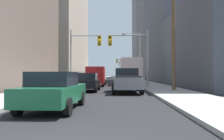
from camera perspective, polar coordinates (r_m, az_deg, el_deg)
The scene contains 15 objects.
sidewalk_left at distance 53.90m, azimuth -4.66°, elevation -2.52°, with size 3.45×160.00×0.15m, color #9E9E99.
sidewalk_right at distance 53.71m, azimuth 6.12°, elevation -2.52°, with size 3.45×160.00×0.15m, color #9E9E99.
city_bus at distance 31.48m, azimuth 4.27°, elevation -0.17°, with size 2.91×11.58×3.40m.
pickup_truck_grey at distance 17.25m, azimuth 3.86°, elevation -2.73°, with size 2.20×5.43×1.90m.
cargo_van_red at distance 26.36m, azimuth -4.13°, elevation -1.39°, with size 2.17×5.28×2.26m.
sedan_green at distance 9.13m, azimuth -14.79°, elevation -5.19°, with size 1.95×4.24×1.52m.
sedan_black at distance 18.45m, azimuth -6.47°, elevation -3.12°, with size 1.95×4.22×1.52m.
sedan_maroon at distance 22.79m, azimuth 3.63°, elevation -2.74°, with size 1.95×4.25×1.52m.
traffic_signal_near_left at distance 22.89m, azimuth -7.28°, elevation 5.41°, with size 3.23×0.44×6.00m.
traffic_signal_near_right at distance 22.64m, azimuth 4.73°, elevation 5.58°, with size 4.09×0.44×6.00m.
traffic_signal_far_right at distance 58.18m, azimuth 3.11°, elevation 1.49°, with size 3.73×0.44×6.00m.
utility_pole_right at distance 18.70m, azimuth 15.61°, elevation 11.99°, with size 2.20×0.28×10.73m.
street_lamp_right at distance 31.90m, azimuth 6.43°, elevation 4.57°, with size 2.67×0.32×7.50m.
building_left_mid_office at distance 53.72m, azimuth -16.73°, elevation 10.03°, with size 16.08×23.74×23.49m, color #B7A893.
building_right_mid_block at distance 54.68m, azimuth 23.62°, elevation 15.51°, with size 24.79×26.19×33.93m, color #4C515B.
Camera 1 is at (1.03, -3.54, 1.43)m, focal length 35.33 mm.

